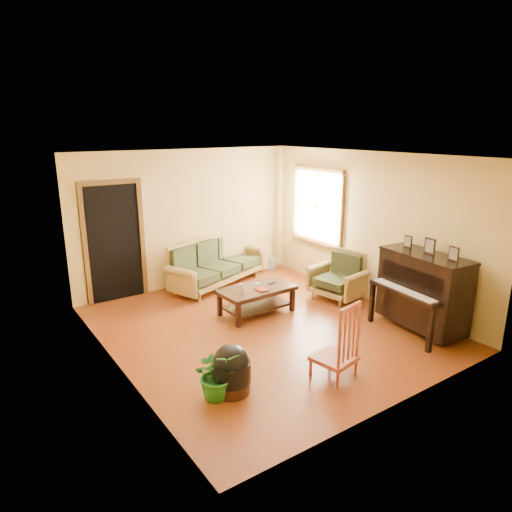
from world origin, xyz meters
TOP-DOWN VIEW (x-y plane):
  - floor at (0.00, 0.00)m, footprint 5.00×5.00m
  - doorway at (-1.45, 2.48)m, footprint 1.08×0.16m
  - window at (2.21, 1.30)m, footprint 0.12×1.36m
  - sofa at (0.40, 2.13)m, footprint 2.27×1.54m
  - coffee_table at (0.21, 0.52)m, footprint 1.25×0.71m
  - armchair at (1.77, 0.25)m, footprint 0.95×0.98m
  - piano at (1.90, -1.42)m, footprint 0.95×1.44m
  - footstool at (-1.35, -1.24)m, footprint 0.56×0.56m
  - red_chair at (-0.13, -1.66)m, footprint 0.55×0.59m
  - leaning_frame at (1.66, 2.37)m, footprint 0.48×0.11m
  - ceramic_crock at (1.85, 2.33)m, footprint 0.22×0.22m
  - potted_plant at (-1.54, -1.25)m, footprint 0.66×0.61m
  - book at (0.14, 0.39)m, footprint 0.17×0.22m
  - candle at (-0.08, 0.53)m, footprint 0.07×0.07m
  - glass_jar at (0.26, 0.55)m, footprint 0.10×0.10m
  - remote at (0.55, 0.55)m, footprint 0.17×0.09m

SIDE VIEW (x-z plane):
  - floor at x=0.00m, z-range 0.00..0.00m
  - ceramic_crock at x=1.85m, z-range 0.00..0.24m
  - footstool at x=-1.35m, z-range 0.00..0.44m
  - coffee_table at x=0.21m, z-range 0.00..0.45m
  - potted_plant at x=-1.54m, z-range 0.00..0.60m
  - leaning_frame at x=1.66m, z-range 0.00..0.64m
  - armchair at x=1.77m, z-range 0.00..0.86m
  - sofa at x=0.40m, z-range 0.00..0.90m
  - remote at x=0.55m, z-range 0.45..0.46m
  - book at x=0.14m, z-range 0.45..0.47m
  - glass_jar at x=0.26m, z-range 0.45..0.51m
  - red_chair at x=-0.13m, z-range 0.00..0.99m
  - candle at x=-0.08m, z-range 0.45..0.57m
  - piano at x=1.90m, z-range 0.00..1.20m
  - doorway at x=-1.45m, z-range 0.00..2.05m
  - window at x=2.21m, z-range 0.77..2.23m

